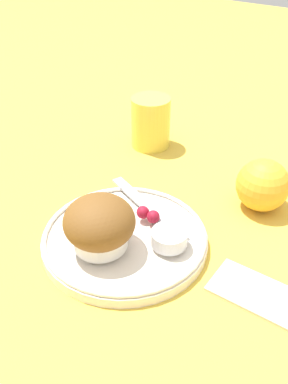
% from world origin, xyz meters
% --- Properties ---
extents(ground_plane, '(3.00, 3.00, 0.00)m').
position_xyz_m(ground_plane, '(0.00, 0.00, 0.00)').
color(ground_plane, gold).
extents(plate, '(0.22, 0.22, 0.02)m').
position_xyz_m(plate, '(0.01, -0.01, 0.01)').
color(plate, silver).
rests_on(plate, ground_plane).
extents(muffin, '(0.09, 0.09, 0.07)m').
position_xyz_m(muffin, '(-0.00, -0.04, 0.05)').
color(muffin, silver).
rests_on(muffin, plate).
extents(cream_ramekin, '(0.05, 0.05, 0.02)m').
position_xyz_m(cream_ramekin, '(0.07, 0.01, 0.03)').
color(cream_ramekin, silver).
rests_on(cream_ramekin, plate).
extents(berry_pair, '(0.03, 0.02, 0.02)m').
position_xyz_m(berry_pair, '(0.02, 0.03, 0.03)').
color(berry_pair, maroon).
rests_on(berry_pair, plate).
extents(butter_knife, '(0.17, 0.08, 0.00)m').
position_xyz_m(butter_knife, '(0.01, 0.05, 0.02)').
color(butter_knife, '#B7B7BC').
rests_on(butter_knife, plate).
extents(orange_fruit, '(0.08, 0.08, 0.08)m').
position_xyz_m(orange_fruit, '(0.12, 0.18, 0.04)').
color(orange_fruit, '#F4A82D').
rests_on(orange_fruit, ground_plane).
extents(juice_glass, '(0.07, 0.07, 0.09)m').
position_xyz_m(juice_glass, '(-0.12, 0.24, 0.05)').
color(juice_glass, '#EAD14C').
rests_on(juice_glass, ground_plane).
extents(folded_napkin, '(0.11, 0.06, 0.01)m').
position_xyz_m(folded_napkin, '(0.19, 0.01, 0.00)').
color(folded_napkin, beige).
rests_on(folded_napkin, ground_plane).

